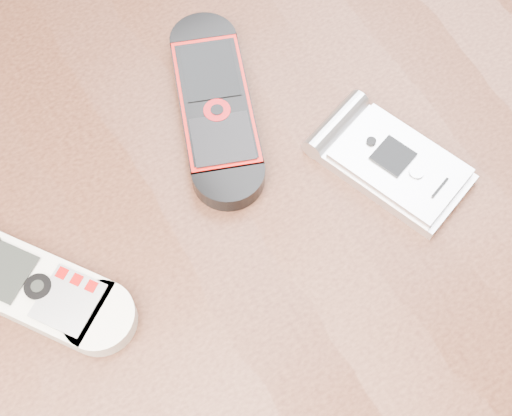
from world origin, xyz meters
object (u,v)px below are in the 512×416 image
object	(u,v)px
nokia_black_red	(215,105)
nokia_white	(34,288)
table	(251,274)
motorola_razr	(395,164)

from	to	relation	value
nokia_black_red	nokia_white	bearing A→B (deg)	-138.88
table	nokia_black_red	distance (m)	0.15
motorola_razr	nokia_black_red	bearing A→B (deg)	108.50
table	nokia_white	xyz separation A→B (m)	(-0.15, 0.02, 0.11)
motorola_razr	nokia_white	bearing A→B (deg)	150.84
nokia_black_red	motorola_razr	distance (m)	0.14
nokia_white	nokia_black_red	size ratio (longest dim) A/B	0.85
nokia_black_red	motorola_razr	world-z (taller)	same
table	nokia_white	size ratio (longest dim) A/B	8.41
table	nokia_white	world-z (taller)	nokia_white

